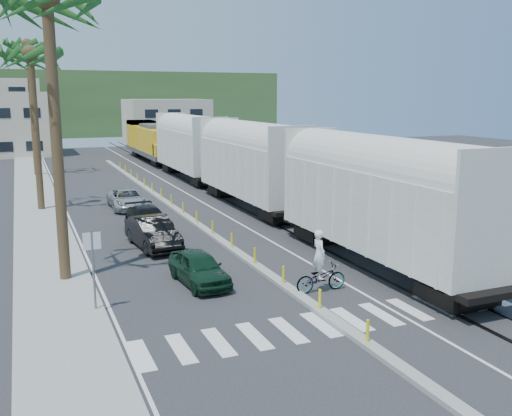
# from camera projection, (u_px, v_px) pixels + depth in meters

# --- Properties ---
(ground) EXTENTS (140.00, 140.00, 0.00)m
(ground) POSITION_uv_depth(u_px,v_px,m) (306.00, 303.00, 21.02)
(ground) COLOR #28282B
(ground) RESTS_ON ground
(sidewalk) EXTENTS (3.00, 90.00, 0.15)m
(sidewalk) POSITION_uv_depth(u_px,v_px,m) (37.00, 202.00, 40.46)
(sidewalk) COLOR gray
(sidewalk) RESTS_ON ground
(rails) EXTENTS (1.56, 100.00, 0.06)m
(rails) POSITION_uv_depth(u_px,v_px,m) (206.00, 186.00, 48.26)
(rails) COLOR black
(rails) RESTS_ON ground
(median) EXTENTS (0.45, 60.00, 0.85)m
(median) POSITION_uv_depth(u_px,v_px,m) (172.00, 206.00, 39.08)
(median) COLOR gray
(median) RESTS_ON ground
(crosswalk) EXTENTS (14.00, 2.20, 0.01)m
(crosswalk) POSITION_uv_depth(u_px,v_px,m) (334.00, 322.00, 19.20)
(crosswalk) COLOR silver
(crosswalk) RESTS_ON ground
(lane_markings) EXTENTS (9.42, 90.00, 0.01)m
(lane_markings) POSITION_uv_depth(u_px,v_px,m) (127.00, 197.00, 42.86)
(lane_markings) COLOR silver
(lane_markings) RESTS_ON ground
(freight_train) EXTENTS (3.00, 60.94, 5.85)m
(freight_train) POSITION_uv_depth(u_px,v_px,m) (223.00, 157.00, 43.68)
(freight_train) COLOR beige
(freight_train) RESTS_ON ground
(palm_trees) EXTENTS (3.50, 37.20, 13.75)m
(palm_trees) POSITION_uv_depth(u_px,v_px,m) (32.00, 43.00, 36.45)
(palm_trees) COLOR brown
(palm_trees) RESTS_ON ground
(street_sign) EXTENTS (0.60, 0.08, 3.00)m
(street_sign) POSITION_uv_depth(u_px,v_px,m) (93.00, 259.00, 19.70)
(street_sign) COLOR slate
(street_sign) RESTS_ON ground
(buildings) EXTENTS (38.00, 27.00, 10.00)m
(buildings) POSITION_uv_depth(u_px,v_px,m) (39.00, 118.00, 82.69)
(buildings) COLOR #BBB095
(buildings) RESTS_ON ground
(hillside) EXTENTS (80.00, 20.00, 12.00)m
(hillside) POSITION_uv_depth(u_px,v_px,m) (68.00, 104.00, 110.47)
(hillside) COLOR #385628
(hillside) RESTS_ON ground
(car_lead) EXTENTS (2.21, 4.19, 1.34)m
(car_lead) POSITION_uv_depth(u_px,v_px,m) (199.00, 268.00, 23.04)
(car_lead) COLOR #10311D
(car_lead) RESTS_ON ground
(car_second) EXTENTS (2.57, 5.03, 1.55)m
(car_second) POSITION_uv_depth(u_px,v_px,m) (153.00, 233.00, 28.53)
(car_second) COLOR black
(car_second) RESTS_ON ground
(car_third) EXTENTS (2.49, 4.88, 1.34)m
(car_third) POSITION_uv_depth(u_px,v_px,m) (149.00, 219.00, 32.20)
(car_third) COLOR black
(car_third) RESTS_ON ground
(car_rear) EXTENTS (2.33, 4.87, 1.34)m
(car_rear) POSITION_uv_depth(u_px,v_px,m) (127.00, 199.00, 38.39)
(car_rear) COLOR #B3B6B8
(car_rear) RESTS_ON ground
(cyclist) EXTENTS (0.82, 2.10, 2.47)m
(cyclist) POSITION_uv_depth(u_px,v_px,m) (320.00, 272.00, 22.10)
(cyclist) COLOR #9EA0A5
(cyclist) RESTS_ON ground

